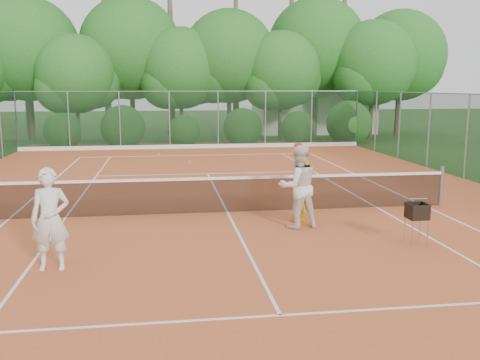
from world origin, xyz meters
name	(u,v)px	position (x,y,z in m)	size (l,w,h in m)	color
ground	(228,214)	(0.00, 0.00, 0.00)	(120.00, 120.00, 0.00)	#21481A
clay_court	(228,213)	(0.00, 0.00, 0.01)	(18.00, 36.00, 0.02)	#C45B2D
club_building	(312,111)	(9.00, 24.00, 1.50)	(8.00, 5.00, 3.00)	beige
tennis_net	(228,194)	(0.00, 0.00, 0.53)	(11.97, 0.10, 1.10)	gray
player_white	(50,219)	(-3.65, -3.86, 0.95)	(0.68, 0.44, 1.86)	silver
player_center_grp	(298,186)	(1.45, -1.66, 1.01)	(1.08, 0.91, 2.00)	silver
player_yellow	(302,183)	(1.70, -1.08, 0.96)	(1.10, 0.46, 1.88)	yellow
ball_hopper	(417,212)	(3.56, -3.35, 0.72)	(0.38, 0.38, 0.88)	gray
stray_ball_a	(190,162)	(-0.52, 9.45, 0.05)	(0.07, 0.07, 0.07)	#D7EA36
stray_ball_b	(159,154)	(-1.86, 12.33, 0.05)	(0.07, 0.07, 0.07)	yellow
stray_ball_c	(302,162)	(4.27, 8.61, 0.05)	(0.07, 0.07, 0.07)	#CADA32
court_markings	(228,213)	(0.00, 0.00, 0.02)	(11.03, 23.83, 0.01)	white
fence_back	(194,120)	(0.00, 15.00, 1.52)	(18.07, 0.07, 3.00)	#19381E
tropical_treeline	(211,56)	(1.43, 20.22, 5.11)	(32.10, 8.49, 15.03)	brown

